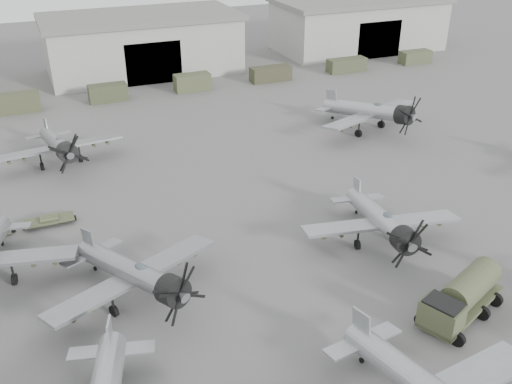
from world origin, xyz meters
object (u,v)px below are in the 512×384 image
aircraft_mid_2 (383,222)px  tug_trailer (18,225)px  aircraft_mid_1 (137,274)px  aircraft_far_0 (59,145)px  fuel_tanker (462,296)px  aircraft_far_1 (373,112)px

aircraft_mid_2 → tug_trailer: 29.50m
aircraft_mid_1 → aircraft_far_0: aircraft_mid_1 is taller
aircraft_mid_1 → fuel_tanker: (19.10, -9.42, -0.68)m
fuel_tanker → aircraft_mid_1: bearing=130.7°
aircraft_far_1 → tug_trailer: 39.45m
tug_trailer → aircraft_mid_1: bearing=-61.4°
aircraft_far_0 → fuel_tanker: aircraft_far_0 is taller
aircraft_mid_2 → tug_trailer: bearing=163.4°
fuel_tanker → tug_trailer: 34.60m
aircraft_far_1 → fuel_tanker: aircraft_far_1 is taller
aircraft_mid_2 → aircraft_far_1: 24.32m
aircraft_far_0 → fuel_tanker: size_ratio=1.64×
aircraft_mid_1 → aircraft_far_1: (31.52, 20.42, 0.20)m
aircraft_mid_1 → aircraft_far_1: bearing=8.8°
aircraft_mid_2 → tug_trailer: size_ratio=1.83×
aircraft_mid_1 → aircraft_far_0: size_ratio=0.98×
tug_trailer → aircraft_mid_2: bearing=-27.4°
aircraft_mid_1 → aircraft_far_0: 24.78m
aircraft_mid_1 → fuel_tanker: aircraft_mid_1 is taller
aircraft_far_1 → fuel_tanker: bearing=-131.9°
aircraft_far_0 → tug_trailer: (-4.64, -11.60, -1.80)m
fuel_tanker → aircraft_far_0: bearing=99.4°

